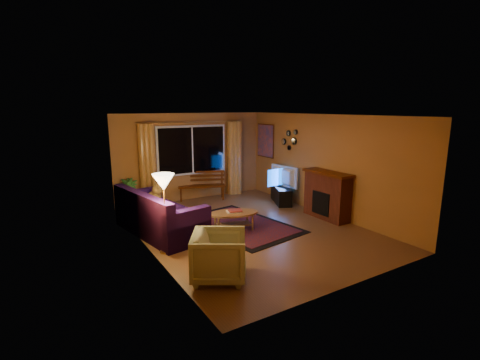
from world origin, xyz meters
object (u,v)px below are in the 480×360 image
sofa (160,212)px  floor_lamp (165,214)px  tv_console (281,195)px  armchair (219,254)px  coffee_table (234,221)px  bench (202,193)px

sofa → floor_lamp: floor_lamp is taller
floor_lamp → tv_console: 4.31m
sofa → armchair: (0.13, -2.48, -0.05)m
floor_lamp → coffee_table: bearing=13.3°
sofa → floor_lamp: bearing=-113.4°
bench → floor_lamp: 3.81m
sofa → coffee_table: 1.61m
sofa → tv_console: (3.72, 0.57, -0.24)m
bench → armchair: armchair is taller
floor_lamp → coffee_table: size_ratio=1.36×
bench → sofa: 2.82m
floor_lamp → armchair: bearing=-75.4°
bench → sofa: bearing=-111.5°
tv_console → coffee_table: bearing=-127.2°
armchair → floor_lamp: size_ratio=0.56×
bench → floor_lamp: size_ratio=0.90×
bench → coffee_table: (-0.49, -2.68, -0.00)m
armchair → coffee_table: 2.26m
armchair → tv_console: 4.71m
bench → tv_console: size_ratio=1.22×
armchair → tv_console: bearing=-18.1°
bench → tv_console: tv_console is taller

